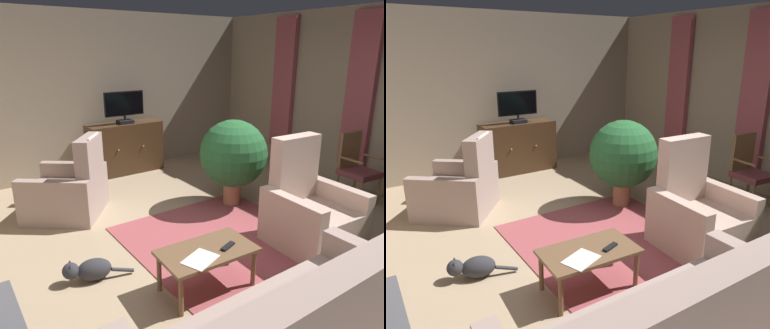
% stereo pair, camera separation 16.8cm
% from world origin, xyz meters
% --- Properties ---
extents(ground_plane, '(6.57, 7.38, 0.04)m').
position_xyz_m(ground_plane, '(0.00, 0.00, -0.02)').
color(ground_plane, tan).
extents(wall_back, '(6.57, 0.10, 2.74)m').
position_xyz_m(wall_back, '(0.00, 3.44, 1.37)').
color(wall_back, gray).
rests_on(wall_back, ground_plane).
extents(curtain_panel_near, '(0.10, 0.44, 2.31)m').
position_xyz_m(curtain_panel_near, '(2.92, 0.36, 1.51)').
color(curtain_panel_near, '#A34C56').
extents(curtain_panel_far, '(0.10, 0.44, 2.31)m').
position_xyz_m(curtain_panel_far, '(2.92, 1.86, 1.51)').
color(curtain_panel_far, '#A34C56').
extents(rug_central, '(2.05, 2.09, 0.01)m').
position_xyz_m(rug_central, '(0.14, 0.14, 0.01)').
color(rug_central, '#9E474C').
rests_on(rug_central, ground_plane).
extents(tv_cabinet, '(1.30, 0.49, 0.89)m').
position_xyz_m(tv_cabinet, '(0.30, 3.09, 0.42)').
color(tv_cabinet, black).
rests_on(tv_cabinet, ground_plane).
extents(television, '(0.70, 0.20, 0.55)m').
position_xyz_m(television, '(0.30, 3.04, 1.18)').
color(television, black).
rests_on(television, tv_cabinet).
extents(coffee_table, '(0.90, 0.54, 0.40)m').
position_xyz_m(coffee_table, '(-0.57, -0.47, 0.35)').
color(coffee_table, brown).
rests_on(coffee_table, ground_plane).
extents(tv_remote, '(0.18, 0.10, 0.02)m').
position_xyz_m(tv_remote, '(-0.39, -0.54, 0.41)').
color(tv_remote, black).
rests_on(tv_remote, coffee_table).
extents(folded_newspaper, '(0.36, 0.31, 0.01)m').
position_xyz_m(folded_newspaper, '(-0.72, -0.57, 0.41)').
color(folded_newspaper, silver).
rests_on(folded_newspaper, coffee_table).
extents(armchair_facing_sofa, '(1.27, 1.26, 1.08)m').
position_xyz_m(armchair_facing_sofa, '(-1.08, 1.87, 0.33)').
color(armchair_facing_sofa, '#A3897F').
rests_on(armchair_facing_sofa, ground_plane).
extents(armchair_by_fireplace, '(0.91, 0.89, 1.20)m').
position_xyz_m(armchair_by_fireplace, '(0.88, -0.45, 0.36)').
color(armchair_by_fireplace, '#BC9E8E').
rests_on(armchair_by_fireplace, ground_plane).
extents(side_chair_far_end, '(0.49, 0.49, 1.01)m').
position_xyz_m(side_chair_far_end, '(2.40, -0.05, 0.53)').
color(side_chair_far_end, brown).
rests_on(side_chair_far_end, ground_plane).
extents(potted_plant_tall_palm_by_window, '(0.93, 0.93, 1.21)m').
position_xyz_m(potted_plant_tall_palm_by_window, '(0.91, 0.89, 0.73)').
color(potted_plant_tall_palm_by_window, '#99664C').
rests_on(potted_plant_tall_palm_by_window, ground_plane).
extents(cat, '(0.64, 0.29, 0.23)m').
position_xyz_m(cat, '(-1.41, 0.27, 0.11)').
color(cat, '#2D2D33').
rests_on(cat, ground_plane).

